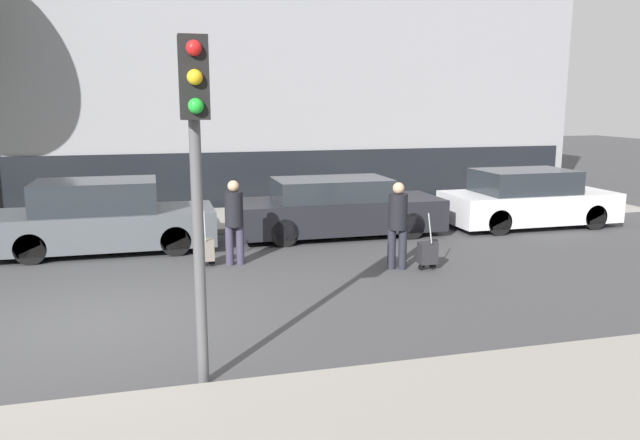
# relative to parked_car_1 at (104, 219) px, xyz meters

# --- Properties ---
(ground_plane) EXTENTS (80.00, 80.00, 0.00)m
(ground_plane) POSITION_rel_parked_car_1_xyz_m (0.12, -4.46, -0.68)
(ground_plane) COLOR #424244
(sidewalk_far) EXTENTS (28.00, 3.00, 0.12)m
(sidewalk_far) POSITION_rel_parked_car_1_xyz_m (0.12, 2.54, -0.62)
(sidewalk_far) COLOR gray
(sidewalk_far) RESTS_ON ground_plane
(building_facade) EXTENTS (28.00, 2.43, 9.09)m
(building_facade) POSITION_rel_parked_car_1_xyz_m (0.12, 5.92, 3.85)
(building_facade) COLOR gray
(building_facade) RESTS_ON ground_plane
(parked_car_1) EXTENTS (4.30, 1.71, 1.46)m
(parked_car_1) POSITION_rel_parked_car_1_xyz_m (0.00, 0.00, 0.00)
(parked_car_1) COLOR #4C5156
(parked_car_1) RESTS_ON ground_plane
(parked_car_2) EXTENTS (4.65, 1.70, 1.32)m
(parked_car_2) POSITION_rel_parked_car_1_xyz_m (5.02, 0.22, -0.05)
(parked_car_2) COLOR black
(parked_car_2) RESTS_ON ground_plane
(parked_car_3) EXTENTS (4.14, 1.75, 1.39)m
(parked_car_3) POSITION_rel_parked_car_1_xyz_m (9.84, 0.09, -0.02)
(parked_car_3) COLOR silver
(parked_car_3) RESTS_ON ground_plane
(pedestrian_left) EXTENTS (0.35, 0.34, 1.60)m
(pedestrian_left) POSITION_rel_parked_car_1_xyz_m (2.43, -1.77, 0.22)
(pedestrian_left) COLOR #383347
(pedestrian_left) RESTS_ON ground_plane
(trolley_left) EXTENTS (0.34, 0.29, 1.06)m
(trolley_left) POSITION_rel_parked_car_1_xyz_m (1.88, -1.77, -0.36)
(trolley_left) COLOR slate
(trolley_left) RESTS_ON ground_plane
(pedestrian_right) EXTENTS (0.34, 0.34, 1.60)m
(pedestrian_right) POSITION_rel_parked_car_1_xyz_m (5.26, -2.83, 0.22)
(pedestrian_right) COLOR #23232D
(pedestrian_right) RESTS_ON ground_plane
(trolley_right) EXTENTS (0.34, 0.29, 1.05)m
(trolley_right) POSITION_rel_parked_car_1_xyz_m (5.77, -3.04, -0.36)
(trolley_right) COLOR #262628
(trolley_right) RESTS_ON ground_plane
(traffic_light) EXTENTS (0.28, 0.47, 3.64)m
(traffic_light) POSITION_rel_parked_car_1_xyz_m (1.45, -6.83, 1.93)
(traffic_light) COLOR #515154
(traffic_light) RESTS_ON ground_plane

